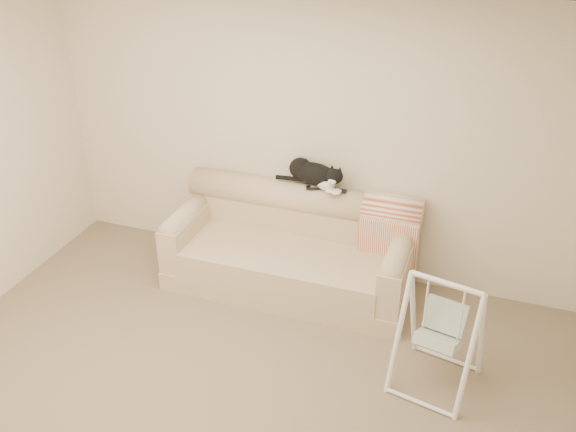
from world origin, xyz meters
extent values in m
plane|color=#7E6852|center=(0.00, 0.00, 0.00)|extent=(5.00, 5.00, 0.00)
cube|color=beige|center=(0.00, 2.00, 1.30)|extent=(5.00, 0.04, 2.60)
cube|color=white|center=(0.00, 0.00, 2.59)|extent=(5.00, 4.00, 0.02)
cube|color=tan|center=(-0.09, 1.53, 0.09)|extent=(2.20, 0.90, 0.18)
cube|color=tan|center=(-0.09, 1.42, 0.30)|extent=(1.80, 0.68, 0.24)
cube|color=tan|center=(-0.09, 1.87, 0.43)|extent=(2.20, 0.22, 0.50)
cylinder|color=tan|center=(-0.09, 1.87, 0.76)|extent=(2.16, 0.28, 0.28)
cube|color=tan|center=(-1.08, 1.53, 0.39)|extent=(0.20, 0.88, 0.42)
cylinder|color=tan|center=(-1.08, 1.53, 0.60)|extent=(0.18, 0.84, 0.18)
cube|color=tan|center=(0.90, 1.53, 0.39)|extent=(0.20, 0.88, 0.42)
cylinder|color=tan|center=(0.90, 1.53, 0.60)|extent=(0.18, 0.84, 0.18)
cube|color=black|center=(0.06, 1.83, 0.91)|extent=(0.19, 0.11, 0.02)
cube|color=gray|center=(0.06, 1.83, 0.92)|extent=(0.11, 0.07, 0.01)
cube|color=black|center=(0.25, 1.85, 0.91)|extent=(0.17, 0.05, 0.02)
ellipsoid|color=black|center=(0.04, 1.88, 1.02)|extent=(0.50, 0.32, 0.19)
ellipsoid|color=black|center=(-0.12, 1.93, 1.03)|extent=(0.25, 0.24, 0.19)
ellipsoid|color=white|center=(0.15, 1.82, 0.98)|extent=(0.20, 0.16, 0.14)
ellipsoid|color=black|center=(0.24, 1.78, 1.07)|extent=(0.17, 0.18, 0.14)
ellipsoid|color=white|center=(0.24, 1.73, 1.05)|extent=(0.09, 0.08, 0.05)
sphere|color=#BF7272|center=(0.23, 1.70, 1.05)|extent=(0.02, 0.02, 0.02)
cone|color=black|center=(0.21, 1.81, 1.13)|extent=(0.06, 0.07, 0.07)
cone|color=black|center=(0.28, 1.79, 1.13)|extent=(0.08, 0.08, 0.07)
sphere|color=olive|center=(0.21, 1.74, 1.08)|extent=(0.02, 0.02, 0.02)
sphere|color=olive|center=(0.26, 1.73, 1.08)|extent=(0.02, 0.02, 0.02)
ellipsoid|color=white|center=(0.21, 1.76, 0.94)|extent=(0.10, 0.12, 0.04)
ellipsoid|color=white|center=(0.28, 1.74, 0.94)|extent=(0.10, 0.12, 0.04)
cylinder|color=black|center=(-0.20, 1.87, 0.94)|extent=(0.26, 0.07, 0.04)
cylinder|color=#C14E33|center=(0.76, 1.87, 0.76)|extent=(0.52, 0.33, 0.33)
cube|color=#C14E33|center=(0.76, 1.70, 0.56)|extent=(0.52, 0.09, 0.42)
cylinder|color=white|center=(1.07, 0.64, 0.45)|extent=(0.11, 0.32, 0.91)
cylinder|color=white|center=(1.13, 0.91, 0.45)|extent=(0.11, 0.32, 0.91)
cylinder|color=white|center=(1.58, 0.53, 0.45)|extent=(0.11, 0.32, 0.91)
cylinder|color=white|center=(1.64, 0.80, 0.45)|extent=(0.11, 0.32, 0.91)
cylinder|color=white|center=(1.36, 0.72, 0.90)|extent=(0.52, 0.15, 0.04)
cylinder|color=white|center=(1.30, 0.45, 0.02)|extent=(0.52, 0.14, 0.03)
cylinder|color=white|center=(1.42, 1.00, 0.02)|extent=(0.52, 0.14, 0.03)
cube|color=white|center=(1.35, 0.69, 0.42)|extent=(0.35, 0.33, 0.17)
cube|color=white|center=(1.38, 0.81, 0.56)|extent=(0.32, 0.20, 0.24)
cylinder|color=white|center=(1.23, 0.75, 0.69)|extent=(0.02, 0.02, 0.43)
cylinder|color=white|center=(1.49, 0.69, 0.69)|extent=(0.02, 0.02, 0.43)
camera|label=1|loc=(1.54, -3.09, 3.46)|focal=40.00mm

